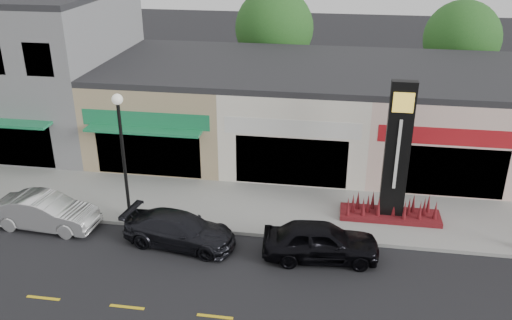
# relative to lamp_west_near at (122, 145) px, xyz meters

# --- Properties ---
(ground) EXTENTS (120.00, 120.00, 0.00)m
(ground) POSITION_rel_lamp_west_near_xyz_m (8.00, -2.50, -3.48)
(ground) COLOR black
(ground) RESTS_ON ground
(sidewalk) EXTENTS (52.00, 4.30, 0.15)m
(sidewalk) POSITION_rel_lamp_west_near_xyz_m (8.00, 1.85, -3.40)
(sidewalk) COLOR gray
(sidewalk) RESTS_ON ground
(curb) EXTENTS (52.00, 0.20, 0.15)m
(curb) POSITION_rel_lamp_west_near_xyz_m (8.00, -0.40, -3.40)
(curb) COLOR gray
(curb) RESTS_ON ground
(building_grey_2story) EXTENTS (12.00, 10.95, 8.30)m
(building_grey_2story) POSITION_rel_lamp_west_near_xyz_m (-10.00, 8.98, 0.67)
(building_grey_2story) COLOR slate
(building_grey_2story) RESTS_ON ground
(shop_beige) EXTENTS (7.00, 10.85, 4.80)m
(shop_beige) POSITION_rel_lamp_west_near_xyz_m (-0.50, 8.96, -1.08)
(shop_beige) COLOR tan
(shop_beige) RESTS_ON ground
(shop_cream) EXTENTS (7.00, 10.01, 4.80)m
(shop_cream) POSITION_rel_lamp_west_near_xyz_m (6.50, 8.97, -1.08)
(shop_cream) COLOR beige
(shop_cream) RESTS_ON ground
(shop_pink_w) EXTENTS (7.00, 10.01, 4.80)m
(shop_pink_w) POSITION_rel_lamp_west_near_xyz_m (13.50, 8.97, -1.08)
(shop_pink_w) COLOR #C6A597
(shop_pink_w) RESTS_ON ground
(tree_rear_west) EXTENTS (5.20, 5.20, 7.83)m
(tree_rear_west) POSITION_rel_lamp_west_near_xyz_m (4.00, 17.00, 1.74)
(tree_rear_west) COLOR #382619
(tree_rear_west) RESTS_ON ground
(tree_rear_mid) EXTENTS (4.80, 4.80, 7.29)m
(tree_rear_mid) POSITION_rel_lamp_west_near_xyz_m (16.00, 17.00, 1.41)
(tree_rear_mid) COLOR #382619
(tree_rear_mid) RESTS_ON ground
(lamp_west_near) EXTENTS (0.44, 0.44, 5.47)m
(lamp_west_near) POSITION_rel_lamp_west_near_xyz_m (0.00, 0.00, 0.00)
(lamp_west_near) COLOR black
(lamp_west_near) RESTS_ON sidewalk
(pylon_sign) EXTENTS (4.20, 1.30, 6.00)m
(pylon_sign) POSITION_rel_lamp_west_near_xyz_m (11.00, 1.70, -1.20)
(pylon_sign) COLOR #59130F
(pylon_sign) RESTS_ON sidewalk
(car_white_van) EXTENTS (1.75, 4.43, 1.44)m
(car_white_van) POSITION_rel_lamp_west_near_xyz_m (-3.19, -1.11, -2.76)
(car_white_van) COLOR silver
(car_white_van) RESTS_ON ground
(car_dark_sedan) EXTENTS (2.47, 4.70, 1.30)m
(car_dark_sedan) POSITION_rel_lamp_west_near_xyz_m (2.67, -1.50, -2.83)
(car_dark_sedan) COLOR black
(car_dark_sedan) RESTS_ON ground
(car_black_sedan) EXTENTS (2.16, 4.52, 1.49)m
(car_black_sedan) POSITION_rel_lamp_west_near_xyz_m (8.20, -1.60, -2.73)
(car_black_sedan) COLOR black
(car_black_sedan) RESTS_ON ground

